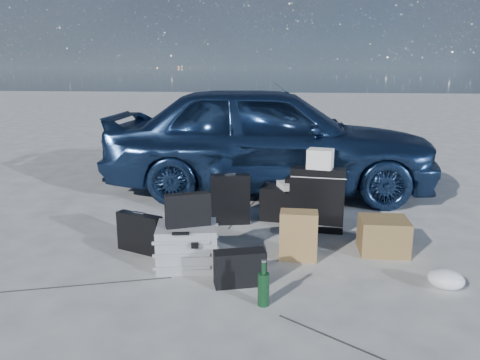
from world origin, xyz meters
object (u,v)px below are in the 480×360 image
(pelican_case, at_px, (187,246))
(suitcase_right, at_px, (317,199))
(briefcase, at_px, (140,233))
(green_bottle, at_px, (264,284))
(suitcase_left, at_px, (230,199))
(duffel_bag, at_px, (295,204))
(car, at_px, (269,138))
(cardboard_box, at_px, (383,236))

(pelican_case, bearing_deg, suitcase_right, 32.11)
(briefcase, relative_size, green_bottle, 1.40)
(suitcase_left, bearing_deg, pelican_case, -112.44)
(pelican_case, xyz_separation_m, duffel_bag, (0.93, 1.39, 0.00))
(pelican_case, relative_size, green_bottle, 1.51)
(car, distance_m, briefcase, 2.66)
(suitcase_left, bearing_deg, duffel_bag, 4.83)
(suitcase_left, relative_size, cardboard_box, 1.28)
(briefcase, bearing_deg, green_bottle, -13.62)
(pelican_case, height_order, duffel_bag, duffel_bag)
(briefcase, bearing_deg, pelican_case, -4.76)
(briefcase, relative_size, suitcase_right, 0.70)
(car, bearing_deg, suitcase_left, 164.83)
(pelican_case, distance_m, cardboard_box, 1.82)
(cardboard_box, bearing_deg, suitcase_left, 156.22)
(briefcase, height_order, green_bottle, briefcase)
(suitcase_left, distance_m, green_bottle, 1.87)
(briefcase, xyz_separation_m, duffel_bag, (1.44, 1.13, 0.00))
(pelican_case, bearing_deg, green_bottle, -52.23)
(car, relative_size, pelican_case, 8.65)
(pelican_case, xyz_separation_m, briefcase, (-0.51, 0.27, -0.00))
(duffel_bag, xyz_separation_m, cardboard_box, (0.82, -0.89, -0.03))
(cardboard_box, height_order, green_bottle, green_bottle)
(suitcase_left, relative_size, duffel_bag, 0.74)
(green_bottle, bearing_deg, pelican_case, 138.30)
(car, distance_m, pelican_case, 2.75)
(duffel_bag, distance_m, cardboard_box, 1.21)
(car, relative_size, suitcase_left, 7.95)
(pelican_case, bearing_deg, briefcase, 142.05)
(duffel_bag, relative_size, cardboard_box, 1.74)
(cardboard_box, distance_m, green_bottle, 1.54)
(briefcase, xyz_separation_m, green_bottle, (1.21, -0.89, -0.02))
(car, relative_size, duffel_bag, 5.84)
(suitcase_right, bearing_deg, car, 117.29)
(cardboard_box, bearing_deg, suitcase_right, 136.73)
(car, xyz_separation_m, pelican_case, (-0.57, -2.63, -0.57))
(pelican_case, distance_m, green_bottle, 0.94)
(duffel_bag, bearing_deg, briefcase, -134.81)
(suitcase_right, bearing_deg, duffel_bag, 131.62)
(suitcase_right, relative_size, cardboard_box, 1.56)
(briefcase, distance_m, suitcase_right, 1.86)
(duffel_bag, height_order, cardboard_box, duffel_bag)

